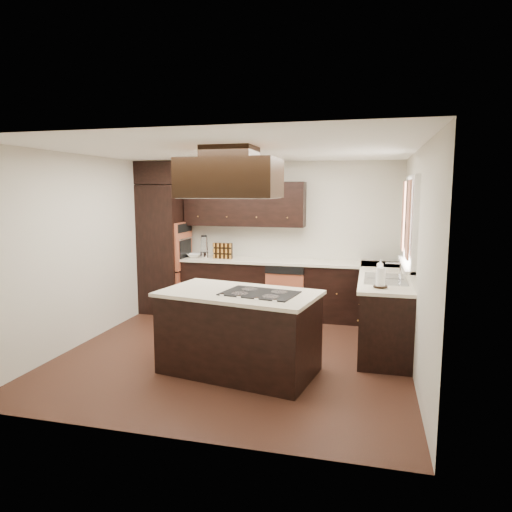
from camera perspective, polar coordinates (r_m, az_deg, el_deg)
name	(u,v)px	position (r m, az deg, el deg)	size (l,w,h in m)	color
floor	(237,352)	(5.93, -2.40, -11.95)	(4.20, 4.20, 0.02)	#522D1E
ceiling	(236,150)	(5.59, -2.56, 13.11)	(4.20, 4.20, 0.02)	white
wall_back	(272,238)	(7.65, 2.02, 2.32)	(4.20, 0.02, 2.50)	beige
wall_front	(160,290)	(3.68, -11.89, -4.19)	(4.20, 0.02, 2.50)	beige
wall_left	(86,249)	(6.54, -20.50, 0.81)	(0.02, 4.20, 2.50)	beige
wall_right	(417,261)	(5.42, 19.45, -0.55)	(0.02, 4.20, 2.50)	beige
oven_column	(164,249)	(7.86, -11.37, 0.92)	(0.65, 0.75, 2.12)	black
wall_oven_face	(184,246)	(7.71, -9.03, 1.29)	(0.05, 0.62, 0.78)	#C15E3C
base_cabinets_back	(270,289)	(7.47, 1.76, -4.12)	(2.93, 0.60, 0.88)	black
base_cabinets_right	(383,309)	(6.44, 15.62, -6.42)	(0.60, 2.40, 0.88)	black
countertop_back	(270,261)	(7.37, 1.75, -0.65)	(2.93, 0.63, 0.04)	#F1E6CA
countertop_right	(383,276)	(6.34, 15.64, -2.39)	(0.63, 2.40, 0.04)	#F1E6CA
upper_cabinets	(244,204)	(7.54, -1.46, 6.50)	(2.00, 0.34, 0.72)	black
dishwasher_front	(284,296)	(7.14, 3.55, -5.06)	(0.60, 0.05, 0.72)	#C15E3C
window_frame	(411,222)	(5.92, 18.77, 4.08)	(0.06, 1.32, 1.12)	white
window_pane	(413,222)	(5.92, 19.04, 4.07)	(0.00, 1.20, 1.00)	white
curtain_left	(408,220)	(5.49, 18.51, 4.33)	(0.02, 0.34, 0.90)	beige
curtain_right	(403,216)	(6.33, 17.94, 4.80)	(0.02, 0.34, 0.90)	beige
sink_rim	(385,279)	(5.99, 15.87, -2.76)	(0.52, 0.84, 0.01)	silver
island	(239,333)	(5.19, -2.12, -9.66)	(1.66, 0.91, 0.88)	black
island_top	(239,293)	(5.06, -2.15, -4.70)	(1.72, 0.97, 0.04)	#F1E6CA
cooktop	(260,293)	(4.95, 0.46, -4.67)	(0.79, 0.52, 0.01)	black
range_hood	(230,178)	(5.01, -3.24, 9.67)	(1.05, 0.72, 0.42)	black
hood_duct	(230,152)	(5.03, -3.27, 12.81)	(0.55, 0.50, 0.13)	black
blender_base	(204,255)	(7.60, -6.47, 0.10)	(0.15, 0.15, 0.10)	silver
blender_pitcher	(204,244)	(7.58, -6.49, 1.45)	(0.13, 0.13, 0.26)	silver
spice_rack	(223,251)	(7.52, -4.14, 0.65)	(0.31, 0.08, 0.26)	black
mixing_bowl	(194,255)	(7.76, -7.78, 0.08)	(0.24, 0.24, 0.06)	white
soap_bottle	(380,265)	(6.51, 15.26, -1.15)	(0.08, 0.08, 0.17)	white
paper_towel	(381,278)	(5.42, 15.32, -2.65)	(0.11, 0.11, 0.23)	white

